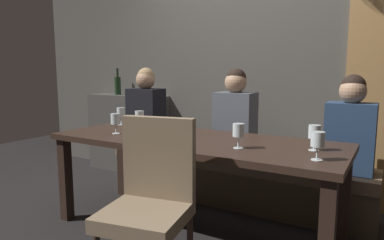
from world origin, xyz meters
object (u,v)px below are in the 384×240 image
(wine_glass_center_back, at_px, (238,131))
(wine_glass_near_right, at_px, (140,117))
(wine_glass_near_left, at_px, (318,141))
(wine_glass_far_left, at_px, (116,119))
(dining_table, at_px, (193,150))
(dessert_plate, at_px, (174,128))
(banquette_bench, at_px, (231,179))
(diner_redhead, at_px, (146,109))
(wine_glass_end_left, at_px, (121,113))
(espresso_cup, at_px, (160,131))
(wine_glass_end_right, at_px, (315,132))
(wine_bottle_dark_red, at_px, (118,85))
(diner_far_end, at_px, (351,127))
(fork_on_table, at_px, (186,131))
(chair_near_side, at_px, (151,194))
(diner_bearded, at_px, (235,115))

(wine_glass_center_back, distance_m, wine_glass_near_right, 1.05)
(wine_glass_near_left, xyz_separation_m, wine_glass_far_left, (-1.57, 0.05, 0.00))
(dining_table, height_order, wine_glass_center_back, wine_glass_center_back)
(dessert_plate, bearing_deg, banquette_bench, 51.34)
(diner_redhead, height_order, wine_glass_end_left, diner_redhead)
(dining_table, xyz_separation_m, espresso_cup, (-0.30, -0.01, 0.11))
(diner_redhead, xyz_separation_m, wine_glass_end_right, (1.85, -0.64, 0.01))
(wine_bottle_dark_red, relative_size, espresso_cup, 2.72)
(banquette_bench, height_order, wine_glass_near_right, wine_glass_near_right)
(wine_glass_center_back, xyz_separation_m, dessert_plate, (-0.78, 0.41, -0.10))
(dining_table, relative_size, wine_glass_end_left, 13.41)
(wine_glass_end_left, height_order, espresso_cup, wine_glass_end_left)
(dessert_plate, bearing_deg, espresso_cup, -79.82)
(dining_table, distance_m, wine_glass_center_back, 0.50)
(wine_bottle_dark_red, relative_size, wine_glass_near_right, 1.99)
(dining_table, relative_size, wine_bottle_dark_red, 6.75)
(banquette_bench, distance_m, wine_glass_end_left, 1.21)
(banquette_bench, height_order, diner_far_end, diner_far_end)
(diner_far_end, bearing_deg, wine_glass_center_back, -124.23)
(wine_bottle_dark_red, bearing_deg, wine_glass_end_left, -46.19)
(wine_bottle_dark_red, distance_m, fork_on_table, 1.72)
(wine_glass_far_left, height_order, wine_glass_end_left, same)
(dining_table, distance_m, espresso_cup, 0.32)
(wine_glass_far_left, bearing_deg, dining_table, 13.69)
(chair_near_side, height_order, wine_glass_end_left, chair_near_side)
(banquette_bench, bearing_deg, chair_near_side, -84.12)
(chair_near_side, height_order, wine_bottle_dark_red, wine_bottle_dark_red)
(wine_glass_end_left, distance_m, dessert_plate, 0.58)
(diner_bearded, height_order, wine_glass_center_back, diner_bearded)
(diner_redhead, bearing_deg, dessert_plate, -33.40)
(chair_near_side, distance_m, diner_redhead, 1.83)
(diner_far_end, bearing_deg, diner_redhead, -179.35)
(chair_near_side, xyz_separation_m, espresso_cup, (-0.45, 0.72, 0.21))
(banquette_bench, distance_m, fork_on_table, 0.72)
(banquette_bench, relative_size, diner_redhead, 3.02)
(dining_table, height_order, chair_near_side, chair_near_side)
(wine_bottle_dark_red, bearing_deg, chair_near_side, -43.60)
(wine_glass_center_back, bearing_deg, banquette_bench, 116.79)
(diner_redhead, xyz_separation_m, wine_glass_far_left, (0.35, -0.84, 0.01))
(diner_far_end, relative_size, dessert_plate, 4.04)
(wine_glass_near_right, bearing_deg, wine_glass_end_left, 158.82)
(chair_near_side, bearing_deg, wine_glass_far_left, 144.01)
(wine_glass_end_left, bearing_deg, diner_bearded, 27.33)
(wine_glass_end_right, relative_size, dessert_plate, 0.86)
(diner_far_end, xyz_separation_m, wine_glass_end_left, (-1.92, -0.49, 0.04))
(diner_bearded, height_order, wine_glass_far_left, diner_bearded)
(chair_near_side, bearing_deg, diner_far_end, 58.94)
(chair_near_side, height_order, espresso_cup, chair_near_side)
(wine_glass_end_right, xyz_separation_m, fork_on_table, (-1.08, 0.19, -0.11))
(wine_glass_end_left, bearing_deg, wine_glass_far_left, -53.03)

